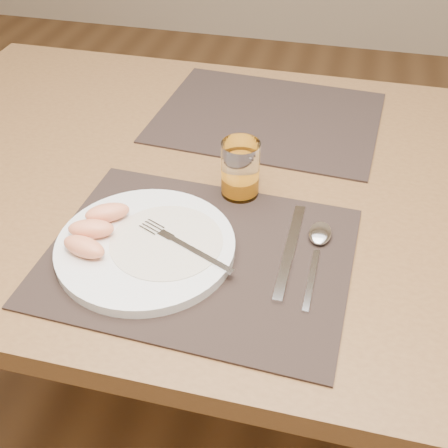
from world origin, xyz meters
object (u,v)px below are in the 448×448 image
table (232,211)px  knife (288,258)px  plate (146,247)px  juice_glass (240,171)px  spoon (319,240)px  fork (178,242)px  placemat_far (268,117)px  placemat_near (199,255)px

table → knife: knife is taller
plate → juice_glass: (0.11, 0.18, 0.04)m
knife → spoon: (0.04, 0.05, 0.00)m
plate → fork: 0.05m
table → spoon: (0.17, -0.15, 0.09)m
placemat_far → knife: (0.11, -0.42, 0.00)m
spoon → juice_glass: size_ratio=1.95×
plate → fork: bearing=12.3°
fork → knife: bearing=7.4°
plate → spoon: size_ratio=1.41×
juice_glass → knife: bearing=-54.2°
plate → fork: (0.05, 0.01, 0.01)m
placemat_near → knife: size_ratio=2.04×
plate → juice_glass: size_ratio=2.76×
plate → spoon: plate is taller
fork → knife: 0.17m
table → placemat_far: placemat_far is taller
fork → spoon: fork is taller
placemat_far → juice_glass: (0.00, -0.27, 0.05)m
fork → spoon: size_ratio=0.87×
juice_glass → table: bearing=116.1°
spoon → placemat_near: bearing=-157.8°
knife → juice_glass: bearing=125.8°
table → fork: 0.25m
table → placemat_far: size_ratio=3.11×
knife → placemat_near: bearing=-171.0°
placemat_near → plate: bearing=-172.4°
fork → knife: (0.16, 0.02, -0.02)m
placemat_near → spoon: bearing=22.2°
table → placemat_far: 0.24m
placemat_near → knife: knife is taller
placemat_near → juice_glass: juice_glass is taller
table → juice_glass: juice_glass is taller
knife → table: bearing=123.4°
fork → juice_glass: 0.18m
table → fork: (-0.03, -0.22, 0.11)m
spoon → knife: bearing=-129.4°
placemat_near → plate: size_ratio=1.67×
table → placemat_near: 0.24m
placemat_far → spoon: (0.15, -0.37, 0.01)m
placemat_far → knife: size_ratio=2.04×
placemat_near → spoon: size_ratio=2.35×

